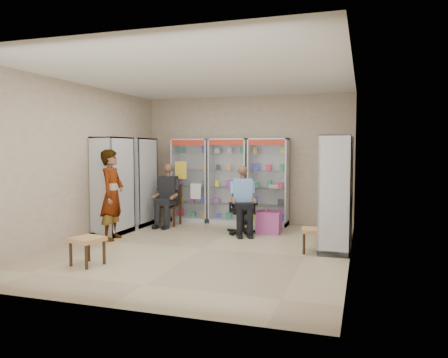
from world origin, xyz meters
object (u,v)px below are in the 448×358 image
(cabinet_back_left, at_px, (192,180))
(standing_man, at_px, (112,195))
(wooden_chair, at_px, (170,205))
(office_chair, at_px, (243,209))
(cabinet_back_mid, at_px, (229,181))
(woven_stool_a, at_px, (314,240))
(cabinet_right_far, at_px, (339,188))
(cabinet_right_near, at_px, (335,194))
(cabinet_left_near, at_px, (113,186))
(cabinet_left_far, at_px, (139,182))
(cabinet_back_right, at_px, (268,182))
(woven_stool_b, at_px, (88,251))
(seated_shopkeeper, at_px, (242,202))
(pink_trunk, at_px, (269,222))

(cabinet_back_left, distance_m, standing_man, 2.59)
(wooden_chair, relative_size, office_chair, 0.90)
(cabinet_back_mid, relative_size, standing_man, 1.14)
(wooden_chair, height_order, woven_stool_a, wooden_chair)
(cabinet_right_far, bearing_deg, cabinet_right_near, -180.00)
(cabinet_left_near, distance_m, wooden_chair, 1.56)
(woven_stool_a, bearing_deg, cabinet_right_near, 28.33)
(cabinet_right_far, xyz_separation_m, woven_stool_a, (-0.33, -1.28, -0.79))
(cabinet_right_far, height_order, office_chair, cabinet_right_far)
(cabinet_back_left, height_order, cabinet_left_far, same)
(cabinet_back_left, distance_m, cabinet_back_mid, 0.95)
(cabinet_back_right, xyz_separation_m, cabinet_left_far, (-2.83, -0.93, 0.00))
(cabinet_right_far, relative_size, cabinet_left_near, 1.00)
(cabinet_back_mid, bearing_deg, wooden_chair, -148.69)
(woven_stool_a, bearing_deg, cabinet_left_near, 174.77)
(cabinet_back_mid, relative_size, cabinet_back_right, 1.00)
(cabinet_back_mid, xyz_separation_m, woven_stool_b, (-0.93, -4.28, -0.79))
(cabinet_back_mid, xyz_separation_m, cabinet_left_near, (-1.88, -2.03, 0.00))
(seated_shopkeeper, bearing_deg, cabinet_back_right, 53.97)
(cabinet_right_near, relative_size, cabinet_left_far, 1.00)
(cabinet_right_near, relative_size, pink_trunk, 4.14)
(cabinet_left_near, bearing_deg, woven_stool_b, 22.94)
(cabinet_back_right, distance_m, pink_trunk, 1.25)
(cabinet_left_far, xyz_separation_m, woven_stool_a, (4.13, -1.48, -0.79))
(cabinet_right_near, bearing_deg, office_chair, 61.27)
(cabinet_left_far, distance_m, woven_stool_a, 4.46)
(cabinet_back_left, relative_size, cabinet_back_mid, 1.00)
(cabinet_left_far, relative_size, pink_trunk, 4.14)
(cabinet_back_right, bearing_deg, woven_stool_a, -61.64)
(cabinet_back_left, bearing_deg, cabinet_left_near, -114.61)
(wooden_chair, bearing_deg, cabinet_right_near, -21.64)
(cabinet_right_near, bearing_deg, cabinet_left_near, 87.43)
(pink_trunk, xyz_separation_m, woven_stool_a, (1.08, -1.44, -0.03))
(seated_shopkeeper, bearing_deg, wooden_chair, 141.97)
(cabinet_left_near, bearing_deg, cabinet_back_left, 155.39)
(wooden_chair, distance_m, woven_stool_a, 3.85)
(cabinet_left_far, height_order, standing_man, cabinet_left_far)
(cabinet_back_left, distance_m, cabinet_left_near, 2.23)
(wooden_chair, bearing_deg, seated_shopkeeper, -15.02)
(cabinet_back_right, bearing_deg, pink_trunk, -76.92)
(cabinet_back_right, height_order, office_chair, cabinet_back_right)
(cabinet_back_left, xyz_separation_m, cabinet_left_near, (-0.93, -2.03, 0.00))
(cabinet_back_mid, xyz_separation_m, standing_man, (-1.60, -2.51, -0.13))
(standing_man, bearing_deg, cabinet_right_near, -93.85)
(woven_stool_a, relative_size, standing_man, 0.24)
(cabinet_left_near, relative_size, woven_stool_b, 4.68)
(cabinet_back_left, bearing_deg, pink_trunk, -24.39)
(cabinet_left_far, relative_size, office_chair, 1.91)
(cabinet_left_near, height_order, seated_shopkeeper, cabinet_left_near)
(woven_stool_b, xyz_separation_m, standing_man, (-0.67, 1.77, 0.66))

